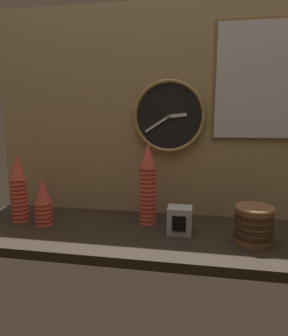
# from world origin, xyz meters

# --- Properties ---
(ground_plane) EXTENTS (1.60, 0.56, 0.04)m
(ground_plane) POSITION_xyz_m (0.00, 0.00, -0.02)
(ground_plane) COLOR black
(wall_tiled_back) EXTENTS (1.60, 0.03, 1.05)m
(wall_tiled_back) POSITION_xyz_m (0.00, 0.27, 0.53)
(wall_tiled_back) COLOR tan
(wall_tiled_back) RESTS_ON ground_plane
(cup_stack_far_left) EXTENTS (0.08, 0.08, 0.32)m
(cup_stack_far_left) POSITION_xyz_m (-0.59, 0.02, 0.16)
(cup_stack_far_left) COLOR #DB4C3D
(cup_stack_far_left) RESTS_ON ground_plane
(cup_stack_left) EXTENTS (0.08, 0.08, 0.22)m
(cup_stack_left) POSITION_xyz_m (-0.44, -0.01, 0.11)
(cup_stack_left) COLOR #DB4C3D
(cup_stack_left) RESTS_ON ground_plane
(cup_stack_center_right) EXTENTS (0.08, 0.08, 0.38)m
(cup_stack_center_right) POSITION_xyz_m (0.04, 0.10, 0.19)
(cup_stack_center_right) COLOR #DB4C3D
(cup_stack_center_right) RESTS_ON ground_plane
(bowl_stack_far_right) EXTENTS (0.16, 0.16, 0.16)m
(bowl_stack_far_right) POSITION_xyz_m (0.49, -0.06, 0.08)
(bowl_stack_far_right) COLOR brown
(bowl_stack_far_right) RESTS_ON ground_plane
(wall_clock) EXTENTS (0.36, 0.03, 0.36)m
(wall_clock) POSITION_xyz_m (0.12, 0.23, 0.51)
(wall_clock) COLOR black
(menu_board) EXTENTS (0.39, 0.01, 0.55)m
(menu_board) POSITION_xyz_m (0.52, 0.24, 0.67)
(menu_board) COLOR olive
(napkin_dispenser) EXTENTS (0.11, 0.09, 0.12)m
(napkin_dispenser) POSITION_xyz_m (0.20, -0.01, 0.06)
(napkin_dispenser) COLOR #B7B7BC
(napkin_dispenser) RESTS_ON ground_plane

